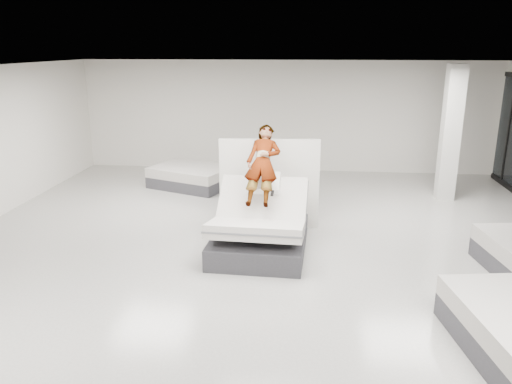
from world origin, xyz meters
TOP-DOWN VIEW (x-y plane):
  - room at (0.00, 0.00)m, footprint 14.00×14.04m
  - hero_bed at (-0.15, 0.77)m, footprint 1.71×2.21m
  - person at (-0.14, 1.10)m, footprint 0.66×1.50m
  - remote at (0.07, 0.74)m, footprint 0.06×0.14m
  - divider_panel at (-0.09, 2.07)m, footprint 2.01×0.22m
  - flat_bed_left_far at (-2.35, 4.90)m, footprint 2.36×2.08m
  - column at (4.00, 4.50)m, footprint 0.40×0.40m

SIDE VIEW (x-z plane):
  - flat_bed_left_far at x=-2.35m, z-range 0.00..0.54m
  - hero_bed at x=-0.15m, z-range -0.26..1.08m
  - divider_panel at x=-0.09m, z-range 0.00..1.82m
  - remote at x=0.07m, z-range 1.07..1.15m
  - person at x=-0.14m, z-range 0.60..2.00m
  - room at x=0.00m, z-range 0.00..3.20m
  - column at x=4.00m, z-range 0.00..3.20m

